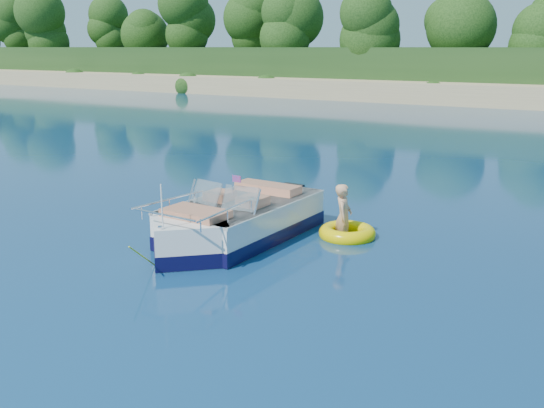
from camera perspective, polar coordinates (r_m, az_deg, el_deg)
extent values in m
plane|color=#092041|center=(12.02, -6.24, -5.14)|extent=(160.00, 160.00, 0.00)
cube|color=tan|center=(47.63, 22.66, 9.21)|extent=(170.00, 8.00, 2.00)
cylinder|color=black|center=(72.05, -15.74, 13.14)|extent=(0.44, 0.44, 2.80)
sphere|color=black|center=(72.06, -15.89, 15.25)|extent=(4.62, 4.62, 4.62)
cylinder|color=black|center=(55.41, 4.17, 13.57)|extent=(0.44, 0.44, 3.20)
sphere|color=black|center=(55.44, 4.23, 16.71)|extent=(5.28, 5.28, 5.28)
cylinder|color=black|center=(51.47, 23.66, 12.57)|extent=(0.44, 0.44, 3.60)
sphere|color=black|center=(51.53, 24.06, 16.35)|extent=(5.94, 5.94, 5.94)
cube|color=white|center=(13.27, -2.73, -1.81)|extent=(2.13, 3.78, 1.02)
cube|color=white|center=(11.97, -7.68, -3.76)|extent=(1.95, 1.95, 1.02)
cube|color=black|center=(13.31, -2.73, -2.39)|extent=(2.16, 3.82, 0.29)
cube|color=black|center=(12.02, -7.66, -4.40)|extent=(1.99, 1.99, 0.29)
cube|color=tan|center=(13.42, -2.01, -0.34)|extent=(1.68, 2.65, 0.10)
cube|color=white|center=(13.14, -2.76, 0.21)|extent=(2.17, 3.78, 0.06)
cube|color=black|center=(14.88, 1.86, 0.18)|extent=(0.55, 0.37, 0.88)
cube|color=#8C9EA5|center=(12.82, -6.16, 1.07)|extent=(0.80, 0.40, 0.47)
cube|color=#8C9EA5|center=(12.29, -3.00, 0.55)|extent=(0.78, 0.33, 0.47)
cube|color=#B06E51|center=(13.21, -4.92, 0.38)|extent=(0.56, 0.56, 0.39)
cube|color=#B06E51|center=(12.70, -1.81, -0.16)|extent=(0.56, 0.56, 0.39)
cube|color=#B06E51|center=(13.91, -0.39, 1.16)|extent=(1.55, 0.61, 0.37)
cube|color=#B06E51|center=(11.96, -7.18, -1.29)|extent=(1.32, 0.79, 0.33)
cylinder|color=white|center=(11.19, -10.33, -0.22)|extent=(0.03, 0.03, 0.83)
cube|color=red|center=(12.25, -3.36, 2.38)|extent=(0.22, 0.02, 0.14)
cube|color=silver|center=(11.26, -10.41, -2.17)|extent=(0.10, 0.06, 0.05)
cylinder|color=yellow|center=(11.28, -12.03, -4.88)|extent=(0.33, 1.01, 0.75)
torus|color=#EED000|center=(13.37, 7.09, -2.74)|extent=(1.61, 1.61, 0.33)
torus|color=red|center=(13.37, 7.09, -2.67)|extent=(1.32, 1.32, 0.11)
imported|color=tan|center=(13.48, 6.69, -2.95)|extent=(0.62, 0.89, 1.61)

